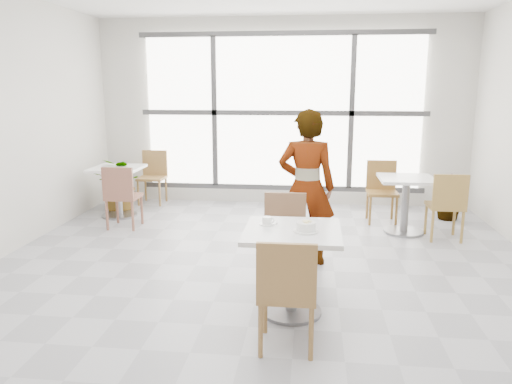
# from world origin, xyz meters

# --- Properties ---
(floor) EXTENTS (7.00, 7.00, 0.00)m
(floor) POSITION_xyz_m (0.00, 0.00, 0.00)
(floor) COLOR #9E9EA5
(floor) RESTS_ON ground
(wall_back) EXTENTS (6.00, 0.00, 6.00)m
(wall_back) POSITION_xyz_m (0.00, 3.50, 1.50)
(wall_back) COLOR silver
(wall_back) RESTS_ON ground
(wall_front) EXTENTS (6.00, 0.00, 6.00)m
(wall_front) POSITION_xyz_m (0.00, -3.50, 1.50)
(wall_front) COLOR silver
(wall_front) RESTS_ON ground
(window) EXTENTS (4.60, 0.07, 2.52)m
(window) POSITION_xyz_m (0.00, 3.44, 1.50)
(window) COLOR white
(window) RESTS_ON ground
(main_table) EXTENTS (0.80, 0.80, 0.75)m
(main_table) POSITION_xyz_m (0.34, -0.58, 0.52)
(main_table) COLOR silver
(main_table) RESTS_ON ground
(chair_near) EXTENTS (0.42, 0.42, 0.87)m
(chair_near) POSITION_xyz_m (0.33, -1.21, 0.50)
(chair_near) COLOR olive
(chair_near) RESTS_ON ground
(chair_far) EXTENTS (0.42, 0.42, 0.87)m
(chair_far) POSITION_xyz_m (0.23, 0.19, 0.50)
(chair_far) COLOR brown
(chair_far) RESTS_ON ground
(oatmeal_bowl) EXTENTS (0.21, 0.21, 0.10)m
(oatmeal_bowl) POSITION_xyz_m (0.45, -0.63, 0.79)
(oatmeal_bowl) COLOR white
(oatmeal_bowl) RESTS_ON main_table
(coffee_cup) EXTENTS (0.16, 0.13, 0.07)m
(coffee_cup) POSITION_xyz_m (0.11, -0.46, 0.78)
(coffee_cup) COLOR white
(coffee_cup) RESTS_ON main_table
(person) EXTENTS (0.62, 0.41, 1.69)m
(person) POSITION_xyz_m (0.44, 0.70, 0.84)
(person) COLOR black
(person) RESTS_ON ground
(bg_table_left) EXTENTS (0.70, 0.70, 0.75)m
(bg_table_left) POSITION_xyz_m (-2.37, 2.35, 0.49)
(bg_table_left) COLOR white
(bg_table_left) RESTS_ON ground
(bg_table_right) EXTENTS (0.70, 0.70, 0.75)m
(bg_table_right) POSITION_xyz_m (1.73, 1.96, 0.49)
(bg_table_right) COLOR white
(bg_table_right) RESTS_ON ground
(bg_chair_left_near) EXTENTS (0.42, 0.42, 0.87)m
(bg_chair_left_near) POSITION_xyz_m (-2.07, 1.72, 0.50)
(bg_chair_left_near) COLOR #8E5947
(bg_chair_left_near) RESTS_ON ground
(bg_chair_left_far) EXTENTS (0.42, 0.42, 0.87)m
(bg_chair_left_far) POSITION_xyz_m (-2.13, 3.28, 0.50)
(bg_chair_left_far) COLOR olive
(bg_chair_left_far) RESTS_ON ground
(bg_chair_right_near) EXTENTS (0.42, 0.42, 0.87)m
(bg_chair_right_near) POSITION_xyz_m (2.18, 1.67, 0.50)
(bg_chair_right_near) COLOR #A47E3E
(bg_chair_right_near) RESTS_ON ground
(bg_chair_right_far) EXTENTS (0.42, 0.42, 0.87)m
(bg_chair_right_far) POSITION_xyz_m (1.50, 2.54, 0.50)
(bg_chair_right_far) COLOR olive
(bg_chair_right_far) RESTS_ON ground
(plant_left) EXTENTS (0.92, 0.85, 0.84)m
(plant_left) POSITION_xyz_m (-2.46, 2.69, 0.42)
(plant_left) COLOR #457636
(plant_left) RESTS_ON ground
(plant_right) EXTENTS (0.49, 0.49, 0.66)m
(plant_right) POSITION_xyz_m (2.50, 2.73, 0.33)
(plant_right) COLOR #5E8847
(plant_right) RESTS_ON ground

